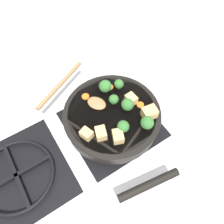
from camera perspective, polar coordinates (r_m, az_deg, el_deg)
name	(u,v)px	position (r m, az deg, el deg)	size (l,w,h in m)	color
ground_plane	(112,124)	(0.81, 0.00, -3.22)	(2.40, 2.40, 0.00)	white
front_burner_grate	(112,123)	(0.80, 0.00, -2.81)	(0.31, 0.31, 0.03)	black
rear_burner_grate	(17,176)	(0.79, -23.51, -15.08)	(0.31, 0.31, 0.03)	black
skillet_pan	(112,117)	(0.76, 0.07, -1.20)	(0.45, 0.33, 0.06)	black
wooden_spoon	(75,92)	(0.78, -9.67, 5.15)	(0.24, 0.23, 0.02)	#A87A4C
tofu_cube_center_large	(87,134)	(0.68, -6.66, -5.71)	(0.04, 0.03, 0.03)	#DBB770
tofu_cube_near_handle	(118,136)	(0.67, 1.55, -6.38)	(0.04, 0.03, 0.03)	#DBB770
tofu_cube_east_chunk	(131,99)	(0.75, 5.02, 3.33)	(0.04, 0.03, 0.03)	#DBB770
tofu_cube_west_chunk	(149,113)	(0.72, 9.74, -0.20)	(0.05, 0.04, 0.04)	#DBB770
tofu_cube_back_piece	(101,133)	(0.68, -2.92, -5.58)	(0.04, 0.03, 0.03)	#DBB770
broccoli_floret_near_spoon	(123,127)	(0.68, 2.91, -3.82)	(0.04, 0.04, 0.05)	#709956
broccoli_floret_center_top	(119,84)	(0.78, 1.79, 7.27)	(0.03, 0.03, 0.04)	#709956
broccoli_floret_east_rim	(114,99)	(0.74, 0.45, 3.31)	(0.03, 0.03, 0.04)	#709956
broccoli_floret_west_rim	(147,123)	(0.69, 9.15, -2.78)	(0.04, 0.04, 0.05)	#709956
broccoli_floret_north_edge	(105,86)	(0.76, -1.79, 6.74)	(0.04, 0.04, 0.05)	#709956
broccoli_floret_south_cluster	(127,105)	(0.72, 4.05, 1.93)	(0.04, 0.04, 0.05)	#709956
carrot_slice_orange_thin	(86,97)	(0.77, -6.94, 4.01)	(0.03, 0.03, 0.01)	orange
carrot_slice_near_center	(110,87)	(0.79, -0.56, 6.52)	(0.02, 0.02, 0.01)	orange
carrot_slice_edge_slice	(140,105)	(0.75, 7.40, 1.87)	(0.02, 0.02, 0.01)	orange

